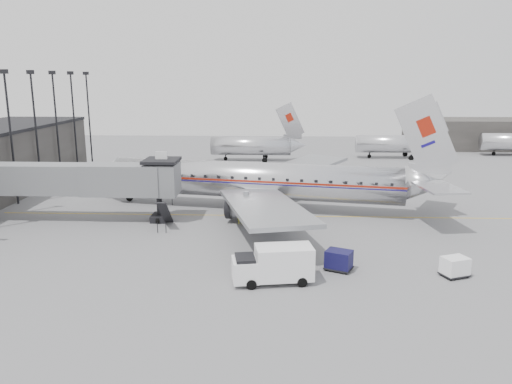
{
  "coord_description": "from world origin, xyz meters",
  "views": [
    {
      "loc": [
        2.65,
        -45.11,
        14.35
      ],
      "look_at": [
        0.57,
        3.32,
        3.2
      ],
      "focal_mm": 35.0,
      "sensor_mm": 36.0,
      "label": 1
    }
  ],
  "objects_px": {
    "baggage_cart_white": "(455,266)",
    "ramp_worker": "(240,216)",
    "airliner": "(261,180)",
    "service_van": "(274,264)",
    "baggage_cart_navy": "(339,260)"
  },
  "relations": [
    {
      "from": "baggage_cart_navy",
      "to": "ramp_worker",
      "type": "bearing_deg",
      "value": 149.55
    },
    {
      "from": "airliner",
      "to": "baggage_cart_white",
      "type": "distance_m",
      "value": 24.18
    },
    {
      "from": "airliner",
      "to": "service_van",
      "type": "xyz_separation_m",
      "value": [
        1.61,
        -20.53,
        -1.83
      ]
    },
    {
      "from": "airliner",
      "to": "baggage_cart_navy",
      "type": "xyz_separation_m",
      "value": [
        6.54,
        -17.96,
        -2.41
      ]
    },
    {
      "from": "airliner",
      "to": "ramp_worker",
      "type": "relative_size",
      "value": 24.8
    },
    {
      "from": "baggage_cart_white",
      "to": "ramp_worker",
      "type": "xyz_separation_m",
      "value": [
        -16.8,
        13.0,
        0.03
      ]
    },
    {
      "from": "baggage_cart_navy",
      "to": "ramp_worker",
      "type": "xyz_separation_m",
      "value": [
        -8.4,
        12.1,
        -0.01
      ]
    },
    {
      "from": "airliner",
      "to": "baggage_cart_navy",
      "type": "distance_m",
      "value": 19.26
    },
    {
      "from": "service_van",
      "to": "baggage_cart_navy",
      "type": "bearing_deg",
      "value": 18.24
    },
    {
      "from": "service_van",
      "to": "ramp_worker",
      "type": "distance_m",
      "value": 15.09
    },
    {
      "from": "airliner",
      "to": "service_van",
      "type": "height_order",
      "value": "airliner"
    },
    {
      "from": "baggage_cart_white",
      "to": "ramp_worker",
      "type": "height_order",
      "value": "ramp_worker"
    },
    {
      "from": "airliner",
      "to": "ramp_worker",
      "type": "height_order",
      "value": "airliner"
    },
    {
      "from": "service_van",
      "to": "baggage_cart_white",
      "type": "xyz_separation_m",
      "value": [
        13.33,
        1.67,
        -0.62
      ]
    },
    {
      "from": "airliner",
      "to": "baggage_cart_navy",
      "type": "relative_size",
      "value": 16.63
    }
  ]
}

